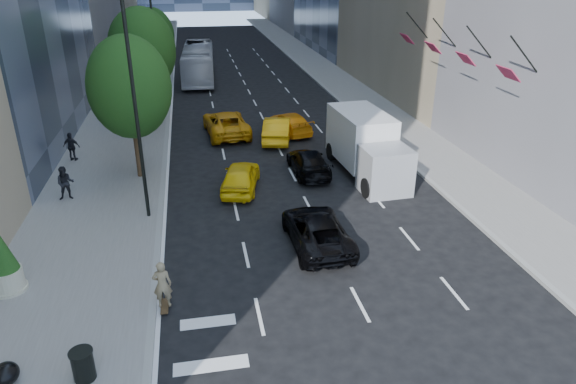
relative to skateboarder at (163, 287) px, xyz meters
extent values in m
plane|color=black|center=(5.60, 3.00, -0.86)|extent=(160.00, 160.00, 0.00)
cube|color=slate|center=(-3.40, 33.00, -0.79)|extent=(6.00, 120.00, 0.15)
cube|color=slate|center=(15.60, 33.00, -0.79)|extent=(4.00, 120.00, 0.15)
cylinder|color=black|center=(-0.90, 7.00, 4.29)|extent=(0.16, 0.16, 10.00)
cylinder|color=black|center=(-0.90, 25.00, 4.29)|extent=(0.16, 0.16, 10.00)
cylinder|color=#2F1E12|center=(-1.60, 12.00, 0.86)|extent=(0.30, 0.30, 3.15)
ellipsoid|color=#103B11|center=(-1.60, 12.00, 4.12)|extent=(4.20, 4.20, 5.25)
cylinder|color=#2F1E12|center=(-1.60, 22.00, 0.97)|extent=(0.30, 0.30, 3.38)
ellipsoid|color=#103B11|center=(-1.60, 22.00, 4.46)|extent=(4.50, 4.50, 5.62)
cylinder|color=#2F1E12|center=(-1.60, 35.00, 0.75)|extent=(0.30, 0.30, 2.93)
ellipsoid|color=#103B11|center=(-1.60, 35.00, 3.77)|extent=(3.90, 3.90, 4.88)
cylinder|color=black|center=(-0.80, 43.00, 1.89)|extent=(0.14, 0.14, 5.20)
imported|color=black|center=(-0.80, 43.00, 3.49)|extent=(2.48, 0.53, 1.00)
cylinder|color=black|center=(16.75, 7.00, 5.99)|extent=(1.75, 0.08, 1.75)
cube|color=#9D2444|center=(16.10, 7.00, 5.14)|extent=(0.64, 1.30, 0.64)
cylinder|color=black|center=(16.75, 11.00, 5.99)|extent=(1.75, 0.08, 1.75)
cube|color=#9D2444|center=(16.10, 11.00, 5.14)|extent=(0.64, 1.30, 0.64)
cylinder|color=black|center=(16.75, 15.00, 5.99)|extent=(1.75, 0.08, 1.75)
cube|color=#9D2444|center=(16.10, 15.00, 5.14)|extent=(0.64, 1.30, 0.64)
cylinder|color=black|center=(16.75, 19.00, 5.99)|extent=(1.75, 0.08, 1.75)
cube|color=#9D2444|center=(16.10, 19.00, 5.14)|extent=(0.64, 1.30, 0.64)
imported|color=#827151|center=(0.00, 0.00, 0.00)|extent=(0.64, 0.43, 1.73)
imported|color=black|center=(6.10, 3.27, -0.19)|extent=(2.37, 4.94, 1.36)
imported|color=black|center=(7.52, 11.00, -0.21)|extent=(1.87, 4.53, 1.31)
imported|color=yellow|center=(3.60, 9.50, -0.14)|extent=(2.64, 4.52, 1.45)
imported|color=#F0A60C|center=(6.80, 17.00, -0.08)|extent=(2.71, 4.99, 1.56)
imported|color=orange|center=(3.60, 18.86, -0.07)|extent=(3.09, 5.91, 1.59)
imported|color=orange|center=(7.90, 18.50, -0.19)|extent=(2.84, 4.97, 1.36)
imported|color=silver|center=(2.37, 37.06, 0.83)|extent=(3.45, 12.27, 3.38)
cube|color=silver|center=(10.53, 11.27, 1.03)|extent=(2.73, 4.85, 2.76)
cube|color=gray|center=(10.74, 7.79, 0.31)|extent=(2.47, 2.18, 2.35)
cylinder|color=black|center=(9.69, 7.32, -0.35)|extent=(0.42, 1.04, 1.02)
cylinder|color=black|center=(11.83, 7.45, -0.35)|extent=(0.42, 1.04, 1.02)
cylinder|color=black|center=(9.35, 12.84, -0.35)|extent=(0.42, 1.04, 1.02)
cylinder|color=black|center=(11.50, 12.96, -0.35)|extent=(0.42, 1.04, 1.02)
imported|color=black|center=(-4.88, 9.58, 0.13)|extent=(0.88, 0.71, 1.69)
imported|color=black|center=(-5.60, 15.18, 0.12)|extent=(1.06, 0.67, 1.68)
cylinder|color=black|center=(-2.08, -3.00, -0.26)|extent=(0.60, 0.60, 0.90)
cylinder|color=#BAB69A|center=(-5.40, 1.93, -0.29)|extent=(1.07, 1.07, 0.85)
cone|color=#103B11|center=(-5.40, 1.93, 0.99)|extent=(0.96, 0.96, 1.71)
ellipsoid|color=black|center=(-4.17, -2.78, -0.41)|extent=(0.72, 0.79, 0.61)
camera|label=1|loc=(1.44, -14.80, 9.94)|focal=32.00mm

